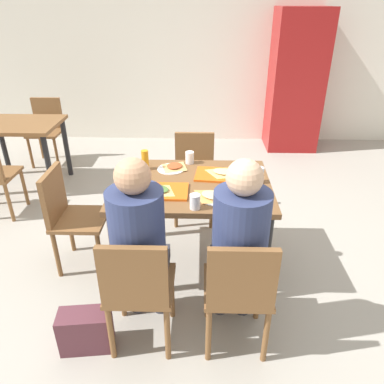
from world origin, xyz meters
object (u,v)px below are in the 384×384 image
object	(u,v)px
chair_near_right	(239,288)
drink_fridge	(296,82)
person_in_brown_jacket	(239,239)
tray_red_near	(163,191)
handbag	(86,330)
soda_can	(259,175)
pizza_slice_d	(212,196)
paper_plate_center	(171,169)
chair_near_left	(138,287)
plastic_cup_a	(190,158)
background_chair_far	(47,126)
chair_far_side	(194,170)
pizza_slice_b	(223,172)
tray_red_far	(219,175)
condiment_bottle	(145,160)
paper_plate_near_edge	(217,198)
person_in_red	(139,238)
main_table	(192,194)
pizza_slice_a	(159,190)
pizza_slice_c	(174,166)
chair_left_end	(69,212)
plastic_cup_b	(195,202)
background_table	(20,134)
plastic_cup_c	(131,172)
foil_bundle	(125,177)

from	to	relation	value
chair_near_right	drink_fridge	size ratio (longest dim) A/B	0.44
person_in_brown_jacket	tray_red_near	distance (m)	0.73
handbag	drink_fridge	size ratio (longest dim) A/B	0.17
tray_red_near	handbag	distance (m)	1.03
person_in_brown_jacket	soda_can	size ratio (longest dim) A/B	10.28
tray_red_near	pizza_slice_d	size ratio (longest dim) A/B	1.25
paper_plate_center	drink_fridge	bearing A→B (deg)	59.17
chair_near_left	pizza_slice_d	xyz separation A→B (m)	(0.44, 0.60, 0.29)
plastic_cup_a	background_chair_far	size ratio (longest dim) A/B	0.12
chair_far_side	pizza_slice_b	distance (m)	0.77
tray_red_far	condiment_bottle	world-z (taller)	condiment_bottle
paper_plate_near_edge	handbag	size ratio (longest dim) A/B	0.69
person_in_red	paper_plate_center	distance (m)	0.93
main_table	pizza_slice_d	bearing A→B (deg)	-57.18
tray_red_far	soda_can	xyz separation A→B (m)	(0.29, -0.11, 0.05)
person_in_brown_jacket	pizza_slice_a	world-z (taller)	person_in_brown_jacket
pizza_slice_d	tray_red_far	bearing A→B (deg)	80.74
handbag	soda_can	bearing A→B (deg)	37.08
chair_far_side	soda_can	distance (m)	1.00
person_in_red	pizza_slice_c	bearing A→B (deg)	81.36
tray_red_far	plastic_cup_a	xyz separation A→B (m)	(-0.23, 0.24, 0.04)
chair_far_side	soda_can	bearing A→B (deg)	-58.19
paper_plate_center	pizza_slice_b	size ratio (longest dim) A/B	0.84
pizza_slice_c	chair_left_end	bearing A→B (deg)	-162.21
chair_left_end	plastic_cup_b	bearing A→B (deg)	-20.51
pizza_slice_d	plastic_cup_b	bearing A→B (deg)	-128.58
plastic_cup_a	background_table	bearing A→B (deg)	151.07
tray_red_far	pizza_slice_a	size ratio (longest dim) A/B	1.41
tray_red_far	soda_can	size ratio (longest dim) A/B	2.95
tray_red_far	plastic_cup_c	bearing A→B (deg)	-174.40
plastic_cup_a	pizza_slice_b	bearing A→B (deg)	-40.89
chair_far_side	pizza_slice_c	size ratio (longest dim) A/B	3.33
paper_plate_near_edge	background_chair_far	distance (m)	3.26
person_in_red	paper_plate_center	world-z (taller)	person_in_red
foil_bundle	pizza_slice_d	bearing A→B (deg)	-17.66
person_in_red	paper_plate_near_edge	size ratio (longest dim) A/B	5.70
tray_red_near	condiment_bottle	distance (m)	0.44
chair_left_end	condiment_bottle	xyz separation A→B (m)	(0.59, 0.24, 0.35)
paper_plate_center	background_table	xyz separation A→B (m)	(-1.80, 1.21, -0.14)
main_table	person_in_brown_jacket	bearing A→B (deg)	-66.83
pizza_slice_c	plastic_cup_b	distance (m)	0.66
plastic_cup_a	tray_red_far	bearing A→B (deg)	-45.92
chair_near_right	tray_red_far	world-z (taller)	chair_near_right
chair_near_left	plastic_cup_b	bearing A→B (deg)	54.45
chair_near_right	plastic_cup_c	world-z (taller)	plastic_cup_c
chair_near_left	person_in_red	size ratio (longest dim) A/B	0.67
paper_plate_center	pizza_slice_a	distance (m)	0.41
tray_red_near	main_table	bearing A→B (deg)	36.91
plastic_cup_a	chair_far_side	bearing A→B (deg)	86.28
background_chair_far	handbag	bearing A→B (deg)	-66.14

